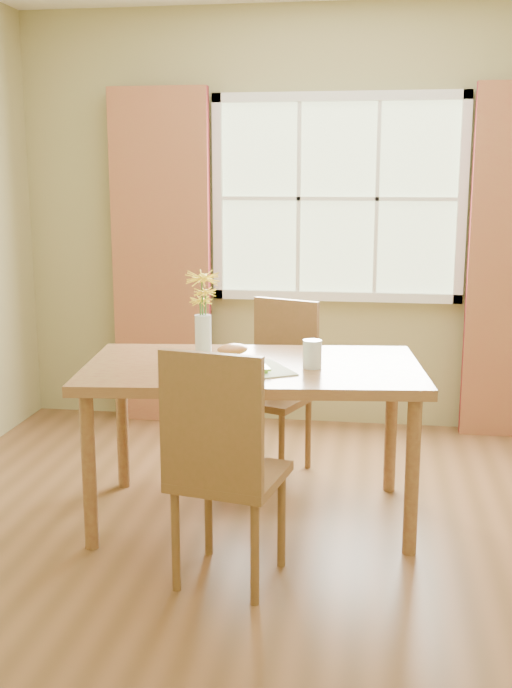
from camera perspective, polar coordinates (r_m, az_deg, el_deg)
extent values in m
cube|color=brown|center=(3.78, 3.88, -14.19)|extent=(4.20, 3.80, 0.02)
cube|color=#99905C|center=(5.31, 5.80, 8.60)|extent=(4.20, 0.02, 2.70)
cube|color=#99905C|center=(1.53, -1.28, 0.53)|extent=(4.20, 0.02, 2.70)
cube|color=#B1C393|center=(5.27, 5.81, 10.21)|extent=(1.50, 0.02, 1.20)
cube|color=white|center=(5.26, 5.95, 17.07)|extent=(1.62, 0.04, 0.06)
cube|color=white|center=(5.30, 5.66, 3.38)|extent=(1.62, 0.04, 0.06)
cube|color=white|center=(5.34, -2.73, 10.28)|extent=(0.06, 0.04, 1.32)
cube|color=white|center=(5.26, 14.44, 9.90)|extent=(0.06, 0.04, 1.32)
cube|color=white|center=(5.25, 5.80, 10.21)|extent=(1.50, 0.03, 0.02)
cube|color=maroon|center=(5.38, -6.72, 5.96)|extent=(0.65, 0.08, 2.20)
cube|color=olive|center=(3.81, -0.23, -1.81)|extent=(1.67, 1.06, 0.05)
cylinder|color=olive|center=(3.68, -11.75, -8.87)|extent=(0.06, 0.06, 0.72)
cylinder|color=olive|center=(3.62, 11.01, -9.20)|extent=(0.06, 0.06, 0.72)
cylinder|color=olive|center=(4.36, -9.46, -5.49)|extent=(0.06, 0.06, 0.72)
cylinder|color=olive|center=(4.30, 9.55, -5.70)|extent=(0.06, 0.06, 0.72)
cube|color=brown|center=(3.32, -1.87, -9.36)|extent=(0.49, 0.49, 0.04)
cube|color=brown|center=(3.06, -3.20, -5.53)|extent=(0.42, 0.11, 0.54)
cylinder|color=brown|center=(3.33, -5.71, -13.70)|extent=(0.04, 0.04, 0.43)
cylinder|color=brown|center=(3.22, -0.08, -14.64)|extent=(0.04, 0.04, 0.43)
cylinder|color=brown|center=(3.61, -3.39, -11.56)|extent=(0.04, 0.04, 0.43)
cylinder|color=brown|center=(3.51, 1.82, -12.31)|extent=(0.04, 0.04, 0.43)
cube|color=brown|center=(4.49, 0.98, -3.88)|extent=(0.52, 0.52, 0.04)
cube|color=brown|center=(4.58, 2.08, -0.01)|extent=(0.39, 0.18, 0.51)
cylinder|color=brown|center=(4.50, -1.86, -6.84)|extent=(0.03, 0.03, 0.41)
cylinder|color=brown|center=(4.35, 1.82, -7.52)|extent=(0.03, 0.03, 0.41)
cylinder|color=brown|center=(4.76, 0.19, -5.75)|extent=(0.03, 0.03, 0.41)
cylinder|color=brown|center=(4.62, 3.72, -6.35)|extent=(0.03, 0.03, 0.41)
cube|color=#E7F2CD|center=(3.66, -1.23, -1.94)|extent=(0.55, 0.51, 0.01)
cube|color=#7CBC2F|center=(3.69, -1.21, -1.70)|extent=(0.32, 0.32, 0.01)
ellipsoid|color=#D98B4A|center=(3.66, -1.73, -1.38)|extent=(0.18, 0.16, 0.04)
ellipsoid|color=#4C8C2D|center=(3.63, -1.14, -1.27)|extent=(0.08, 0.05, 0.01)
cylinder|color=red|center=(3.66, -1.80, -0.91)|extent=(0.08, 0.08, 0.01)
cylinder|color=red|center=(3.66, -1.36, -0.81)|extent=(0.07, 0.07, 0.01)
ellipsoid|color=#D98B4A|center=(3.65, -1.68, -0.37)|extent=(0.18, 0.16, 0.05)
cylinder|color=silver|center=(3.73, 4.01, -0.72)|extent=(0.09, 0.09, 0.13)
cylinder|color=silver|center=(3.73, 4.00, -0.88)|extent=(0.08, 0.08, 0.11)
cylinder|color=silver|center=(3.97, -3.77, 0.61)|extent=(0.08, 0.08, 0.20)
cylinder|color=silver|center=(3.99, -3.76, -0.11)|extent=(0.07, 0.07, 0.10)
cylinder|color=#3D7028|center=(3.96, -3.78, 1.90)|extent=(0.01, 0.01, 0.39)
cylinder|color=#3D7028|center=(3.95, -3.61, 1.39)|extent=(0.01, 0.01, 0.32)
cylinder|color=#3D7028|center=(3.98, -3.90, 1.13)|extent=(0.01, 0.01, 0.27)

